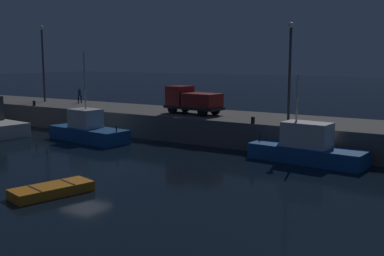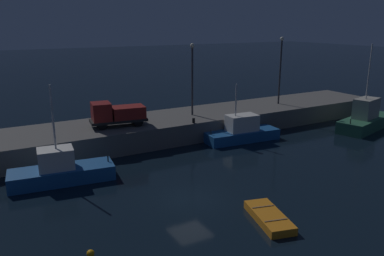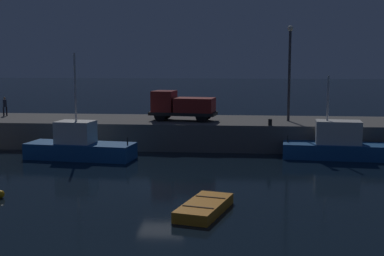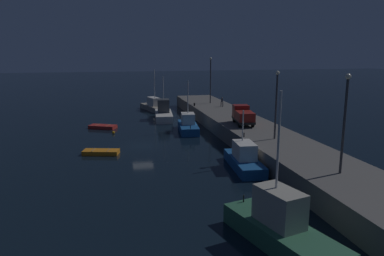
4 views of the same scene
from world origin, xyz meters
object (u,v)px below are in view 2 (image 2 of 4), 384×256
(dinghy_orange_near, at_px, (269,217))
(lamp_post_central, at_px, (280,65))
(fishing_trawler_red, at_px, (242,131))
(mooring_buoy_near, at_px, (91,253))
(bollard_central, at_px, (194,121))
(lamp_post_east, at_px, (192,73))
(utility_truck, at_px, (117,114))
(fishing_boat_blue, at_px, (61,170))
(fishing_trawler_green, at_px, (366,119))

(dinghy_orange_near, xyz_separation_m, lamp_post_central, (16.96, 18.46, 6.31))
(fishing_trawler_red, relative_size, mooring_buoy_near, 19.46)
(lamp_post_central, bearing_deg, bollard_central, -167.21)
(fishing_trawler_red, bearing_deg, lamp_post_east, 123.35)
(mooring_buoy_near, bearing_deg, bollard_central, 45.07)
(lamp_post_central, bearing_deg, utility_truck, -178.43)
(fishing_trawler_red, bearing_deg, utility_truck, 160.27)
(lamp_post_east, bearing_deg, fishing_boat_blue, -156.48)
(bollard_central, bearing_deg, lamp_post_central, 12.79)
(fishing_trawler_red, xyz_separation_m, lamp_post_central, (8.70, 4.61, 5.62))
(fishing_trawler_green, relative_size, mooring_buoy_near, 23.42)
(mooring_buoy_near, bearing_deg, fishing_trawler_red, 33.70)
(utility_truck, bearing_deg, mooring_buoy_near, -113.51)
(fishing_trawler_red, bearing_deg, bollard_central, 160.79)
(lamp_post_central, bearing_deg, lamp_post_east, -179.92)
(dinghy_orange_near, height_order, lamp_post_central, lamp_post_central)
(mooring_buoy_near, height_order, bollard_central, bollard_central)
(fishing_trawler_red, height_order, bollard_central, fishing_trawler_red)
(fishing_boat_blue, relative_size, fishing_trawler_green, 0.83)
(lamp_post_east, distance_m, lamp_post_central, 11.73)
(fishing_trawler_red, height_order, lamp_post_central, lamp_post_central)
(fishing_trawler_green, height_order, dinghy_orange_near, fishing_trawler_green)
(lamp_post_east, xyz_separation_m, utility_truck, (-8.30, -0.53, -3.13))
(dinghy_orange_near, distance_m, utility_truck, 18.41)
(fishing_trawler_red, distance_m, bollard_central, 5.03)
(fishing_trawler_red, distance_m, lamp_post_east, 7.71)
(utility_truck, bearing_deg, lamp_post_central, 1.57)
(fishing_trawler_green, bearing_deg, utility_truck, 164.39)
(fishing_trawler_red, bearing_deg, dinghy_orange_near, -120.81)
(fishing_boat_blue, distance_m, fishing_trawler_green, 32.18)
(mooring_buoy_near, relative_size, bollard_central, 0.82)
(dinghy_orange_near, relative_size, lamp_post_east, 0.58)
(dinghy_orange_near, xyz_separation_m, utility_truck, (-3.06, 17.91, 2.96))
(fishing_trawler_red, xyz_separation_m, mooring_buoy_near, (-18.44, -12.29, -0.73))
(fishing_trawler_red, relative_size, dinghy_orange_near, 1.82)
(fishing_trawler_green, xyz_separation_m, bollard_central, (-19.01, 4.73, 1.14))
(fishing_trawler_red, xyz_separation_m, fishing_trawler_green, (14.43, -3.13, 0.19))
(dinghy_orange_near, distance_m, lamp_post_east, 20.12)
(fishing_trawler_red, xyz_separation_m, utility_truck, (-11.32, 4.06, 2.27))
(bollard_central, bearing_deg, fishing_trawler_red, -19.21)
(fishing_trawler_green, height_order, bollard_central, fishing_trawler_green)
(fishing_trawler_red, bearing_deg, lamp_post_central, 27.92)
(fishing_trawler_green, distance_m, bollard_central, 19.62)
(dinghy_orange_near, bearing_deg, lamp_post_central, 47.43)
(fishing_trawler_green, relative_size, bollard_central, 19.29)
(fishing_boat_blue, xyz_separation_m, fishing_trawler_green, (32.15, -1.33, 0.24))
(bollard_central, bearing_deg, fishing_boat_blue, -165.50)
(dinghy_orange_near, xyz_separation_m, mooring_buoy_near, (-10.18, 1.55, -0.04))
(fishing_boat_blue, xyz_separation_m, bollard_central, (13.14, 3.40, 1.38))
(utility_truck, bearing_deg, bollard_central, -20.09)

